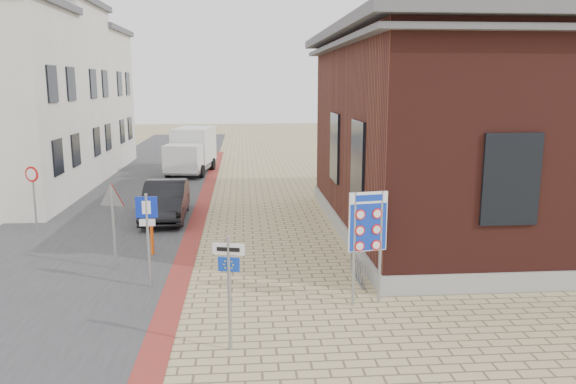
{
  "coord_description": "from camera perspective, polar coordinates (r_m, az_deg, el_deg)",
  "views": [
    {
      "loc": [
        -0.28,
        -11.55,
        5.02
      ],
      "look_at": [
        0.89,
        2.94,
        2.2
      ],
      "focal_mm": 35.0,
      "sensor_mm": 36.0,
      "label": 1
    }
  ],
  "objects": [
    {
      "name": "ground",
      "position": [
        12.6,
        -3.05,
        -12.53
      ],
      "size": [
        120.0,
        120.0,
        0.0
      ],
      "primitive_type": "plane",
      "color": "tan",
      "rests_on": "ground"
    },
    {
      "name": "road_strip",
      "position": [
        27.52,
        -15.49,
        0.09
      ],
      "size": [
        7.0,
        60.0,
        0.02
      ],
      "primitive_type": "cube",
      "color": "#38383A",
      "rests_on": "ground"
    },
    {
      "name": "curb_strip",
      "position": [
        22.19,
        -8.96,
        -2.19
      ],
      "size": [
        0.6,
        40.0,
        0.02
      ],
      "primitive_type": "cube",
      "color": "maroon",
      "rests_on": "ground"
    },
    {
      "name": "brick_building",
      "position": [
        20.79,
        22.0,
        5.95
      ],
      "size": [
        13.0,
        13.0,
        6.8
      ],
      "color": "gray",
      "rests_on": "ground"
    },
    {
      "name": "townhouse_mid",
      "position": [
        31.44,
        -24.9,
        9.15
      ],
      "size": [
        7.4,
        6.4,
        9.1
      ],
      "color": "beige",
      "rests_on": "ground"
    },
    {
      "name": "townhouse_far",
      "position": [
        37.14,
        -21.67,
        8.9
      ],
      "size": [
        7.4,
        6.4,
        8.3
      ],
      "color": "beige",
      "rests_on": "ground"
    },
    {
      "name": "bike_rack",
      "position": [
        14.84,
        7.07,
        -7.81
      ],
      "size": [
        0.08,
        1.8,
        0.6
      ],
      "color": "slate",
      "rests_on": "ground"
    },
    {
      "name": "sedan",
      "position": [
        21.52,
        -12.34,
        -0.83
      ],
      "size": [
        1.6,
        4.35,
        1.42
      ],
      "primitive_type": "imported",
      "rotation": [
        0.0,
        0.0,
        0.02
      ],
      "color": "black",
      "rests_on": "ground"
    },
    {
      "name": "box_truck",
      "position": [
        32.16,
        -9.8,
        4.19
      ],
      "size": [
        2.63,
        5.08,
        2.53
      ],
      "rotation": [
        0.0,
        0.0,
        -0.15
      ],
      "color": "slate",
      "rests_on": "ground"
    },
    {
      "name": "border_sign",
      "position": [
        12.75,
        8.12,
        -3.29
      ],
      "size": [
        0.9,
        0.2,
        2.65
      ],
      "rotation": [
        0.0,
        0.0,
        0.17
      ],
      "color": "gray",
      "rests_on": "ground"
    },
    {
      "name": "essen_sign",
      "position": [
        10.66,
        -6.0,
        -8.53
      ],
      "size": [
        0.6,
        0.19,
        2.25
      ],
      "rotation": [
        0.0,
        0.0,
        -0.26
      ],
      "color": "gray",
      "rests_on": "ground"
    },
    {
      "name": "parking_sign",
      "position": [
        14.17,
        -14.1,
        -3.23
      ],
      "size": [
        0.53,
        0.07,
        2.4
      ],
      "rotation": [
        0.0,
        0.0,
        -0.04
      ],
      "color": "gray",
      "rests_on": "ground"
    },
    {
      "name": "yield_sign",
      "position": [
        15.79,
        -17.41,
        -1.31
      ],
      "size": [
        0.81,
        0.34,
        2.37
      ],
      "rotation": [
        0.0,
        0.0,
        -0.35
      ],
      "color": "gray",
      "rests_on": "ground"
    },
    {
      "name": "speed_sign",
      "position": [
        20.86,
        -24.45,
        0.32
      ],
      "size": [
        0.5,
        0.25,
        2.28
      ],
      "rotation": [
        0.0,
        0.0,
        -0.42
      ],
      "color": "gray",
      "rests_on": "ground"
    },
    {
      "name": "bollard",
      "position": [
        17.13,
        -13.65,
        -4.56
      ],
      "size": [
        0.1,
        0.1,
        1.05
      ],
      "primitive_type": "cylinder",
      "rotation": [
        0.0,
        0.0,
        0.02
      ],
      "color": "#FF580D",
      "rests_on": "ground"
    }
  ]
}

